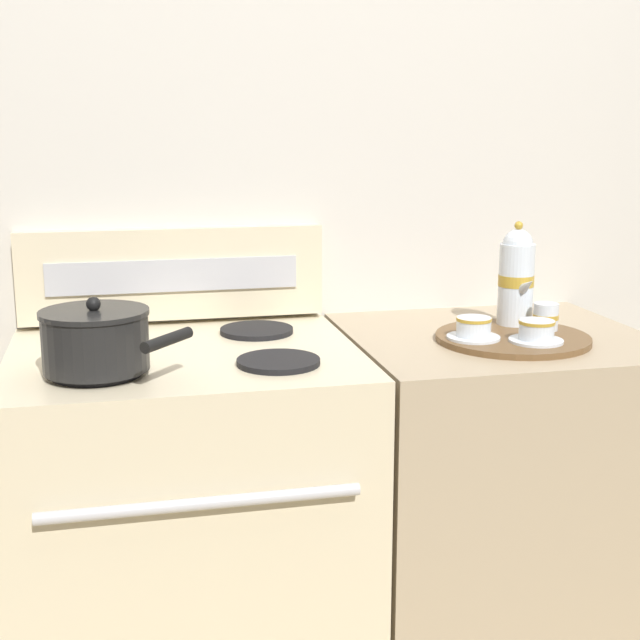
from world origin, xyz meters
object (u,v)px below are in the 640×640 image
(stove, at_px, (191,549))
(saucepan, at_px, (96,340))
(teapot, at_px, (516,276))
(creamer_jug, at_px, (546,317))
(teacup_left, at_px, (536,331))
(teacup_right, at_px, (474,328))
(serving_tray, at_px, (513,338))

(stove, relative_size, saucepan, 3.24)
(saucepan, bearing_deg, teapot, 10.65)
(saucepan, xyz_separation_m, teapot, (0.96, 0.18, 0.06))
(stove, bearing_deg, creamer_jug, -2.34)
(stove, xyz_separation_m, saucepan, (-0.18, -0.14, 0.53))
(teapot, distance_m, teacup_left, 0.20)
(teacup_right, bearing_deg, teapot, 37.15)
(stove, relative_size, teapot, 3.83)
(saucepan, height_order, serving_tray, saucepan)
(stove, distance_m, teapot, 0.98)
(teacup_right, bearing_deg, creamer_jug, 12.56)
(teapot, distance_m, creamer_jug, 0.12)
(saucepan, relative_size, teacup_right, 2.44)
(teapot, relative_size, teacup_right, 2.06)
(teacup_right, bearing_deg, teacup_left, -25.76)
(teacup_left, relative_size, teacup_right, 1.00)
(serving_tray, distance_m, teacup_left, 0.08)
(saucepan, height_order, creamer_jug, saucepan)
(teacup_right, bearing_deg, saucepan, -175.35)
(serving_tray, distance_m, teapot, 0.17)
(teacup_left, height_order, creamer_jug, creamer_jug)
(teacup_left, bearing_deg, teapot, 80.28)
(stove, xyz_separation_m, creamer_jug, (0.83, -0.03, 0.51))
(teacup_right, xyz_separation_m, creamer_jug, (0.20, 0.04, 0.01))
(teapot, height_order, teacup_right, teapot)
(saucepan, distance_m, teapot, 0.98)
(serving_tray, xyz_separation_m, teacup_left, (0.02, -0.07, 0.03))
(teacup_left, relative_size, creamer_jug, 1.90)
(saucepan, height_order, teapot, teapot)
(creamer_jug, bearing_deg, serving_tray, -161.49)
(creamer_jug, bearing_deg, teacup_left, -125.67)
(teapot, bearing_deg, saucepan, -169.35)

